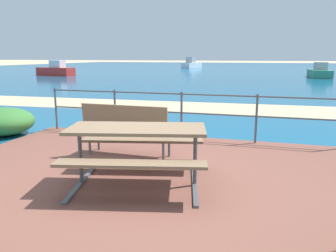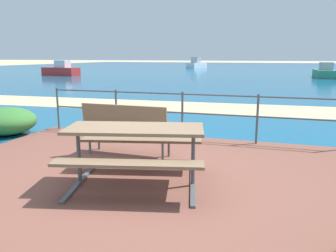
# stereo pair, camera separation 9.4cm
# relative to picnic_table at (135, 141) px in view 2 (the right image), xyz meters

# --- Properties ---
(ground_plane) EXTENTS (240.00, 240.00, 0.00)m
(ground_plane) POSITION_rel_picnic_table_xyz_m (-0.08, 0.19, -0.65)
(ground_plane) COLOR tan
(patio_paving) EXTENTS (6.40, 5.20, 0.06)m
(patio_paving) POSITION_rel_picnic_table_xyz_m (-0.08, 0.19, -0.62)
(patio_paving) COLOR brown
(patio_paving) RESTS_ON ground
(sea_water) EXTENTS (90.00, 90.00, 0.01)m
(sea_water) POSITION_rel_picnic_table_xyz_m (-0.08, 40.19, -0.64)
(sea_water) COLOR #145B84
(sea_water) RESTS_ON ground
(beach_strip) EXTENTS (54.06, 4.78, 0.01)m
(beach_strip) POSITION_rel_picnic_table_xyz_m (-0.08, 7.17, -0.64)
(beach_strip) COLOR tan
(beach_strip) RESTS_ON ground
(picnic_table) EXTENTS (2.00, 1.73, 0.77)m
(picnic_table) POSITION_rel_picnic_table_xyz_m (0.00, 0.00, 0.00)
(picnic_table) COLOR #7A6047
(picnic_table) RESTS_ON patio_paving
(park_bench) EXTENTS (1.50, 0.45, 0.89)m
(park_bench) POSITION_rel_picnic_table_xyz_m (-0.62, 1.09, -0.06)
(park_bench) COLOR #7A6047
(park_bench) RESTS_ON patio_paving
(railing_fence) EXTENTS (5.94, 0.04, 0.95)m
(railing_fence) POSITION_rel_picnic_table_xyz_m (-0.08, 2.63, 0.02)
(railing_fence) COLOR #4C5156
(railing_fence) RESTS_ON patio_paving
(shrub_left) EXTENTS (1.30, 1.30, 0.60)m
(shrub_left) POSITION_rel_picnic_table_xyz_m (-3.94, 2.00, -0.35)
(shrub_left) COLOR #387533
(shrub_left) RESTS_ON ground
(boat_near) EXTENTS (1.55, 3.97, 1.22)m
(boat_near) POSITION_rel_picnic_table_xyz_m (5.48, 25.49, -0.23)
(boat_near) COLOR #338466
(boat_near) RESTS_ON sea_water
(boat_mid) EXTENTS (4.22, 1.79, 1.33)m
(boat_mid) POSITION_rel_picnic_table_xyz_m (-16.48, 21.89, -0.18)
(boat_mid) COLOR red
(boat_mid) RESTS_ON sea_water
(boat_far) EXTENTS (2.42, 4.20, 1.55)m
(boat_far) POSITION_rel_picnic_table_xyz_m (-9.10, 44.14, -0.13)
(boat_far) COLOR silver
(boat_far) RESTS_ON sea_water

